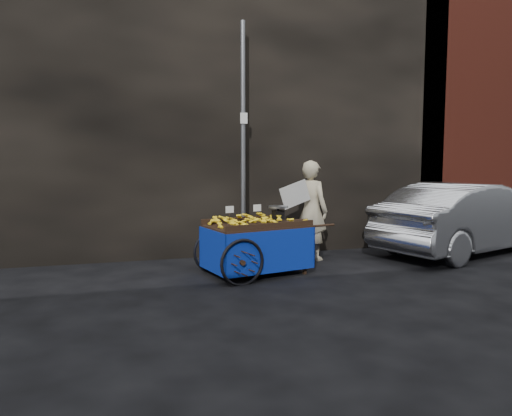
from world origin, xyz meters
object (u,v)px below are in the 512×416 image
object	(u,v)px
banana_cart	(254,230)
parked_car	(468,218)
plastic_bag	(306,257)
vendor	(311,210)

from	to	relation	value
banana_cart	parked_car	xyz separation A→B (m)	(4.18, 0.49, -0.02)
banana_cart	parked_car	size ratio (longest dim) A/B	0.55
banana_cart	plastic_bag	size ratio (longest dim) A/B	7.34
banana_cart	parked_car	distance (m)	4.21
parked_car	plastic_bag	bearing A→B (deg)	73.38
banana_cart	vendor	world-z (taller)	vendor
banana_cart	parked_car	bearing A→B (deg)	-5.91
banana_cart	vendor	distance (m)	1.49
vendor	plastic_bag	world-z (taller)	vendor
vendor	banana_cart	bearing A→B (deg)	88.18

